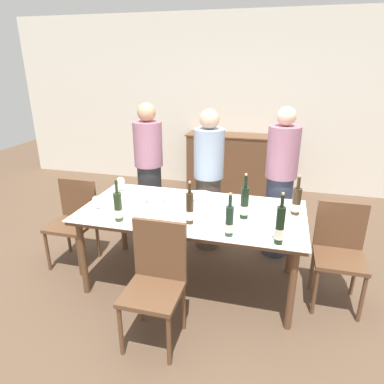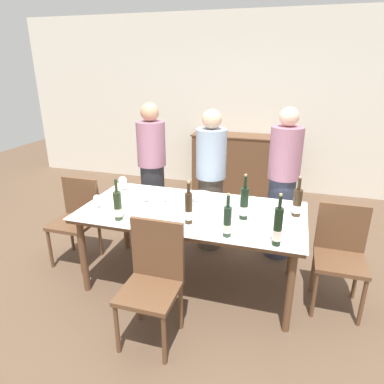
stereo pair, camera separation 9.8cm
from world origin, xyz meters
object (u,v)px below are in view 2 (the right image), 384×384
Objects in this scene: sideboard_cabinet at (240,164)px; wine_glass_1 at (167,193)px; wine_bottle_4 at (118,206)px; chair_near_front at (153,275)px; person_guest_right at (282,186)px; person_guest_left at (211,182)px; chair_right_end at (340,250)px; person_host at (152,173)px; wine_bottle_0 at (227,222)px; wine_glass_0 at (123,181)px; wine_bottle_2 at (278,228)px; wine_bottle_5 at (297,203)px; chair_left_end at (77,214)px; wine_glass_3 at (146,194)px; wine_glass_2 at (97,199)px; ice_bucket at (200,203)px; wine_bottle_1 at (189,209)px; dining_table at (192,217)px; wine_bottle_3 at (244,204)px.

wine_glass_1 is (-0.30, -2.60, 0.40)m from sideboard_cabinet.
wine_bottle_4 is 0.39× the size of chair_near_front.
person_guest_right is at bearing 41.25° from wine_bottle_4.
wine_bottle_4 is 0.23× the size of person_guest_left.
person_host is (-2.06, 0.74, 0.29)m from chair_right_end.
wine_glass_1 is 0.09× the size of person_host.
wine_bottle_0 is 1.41m from wine_glass_0.
wine_glass_1 is at bearing -96.61° from sideboard_cabinet.
wine_bottle_2 is 1.11× the size of wine_bottle_4.
person_guest_right reaches higher than wine_bottle_5.
wine_glass_0 is 0.18× the size of chair_left_end.
wine_glass_3 is 0.90m from chair_left_end.
wine_bottle_4 reaches higher than wine_glass_3.
person_guest_right is (-0.02, 1.21, -0.09)m from wine_bottle_2.
chair_near_front reaches higher than wine_glass_2.
person_guest_left reaches higher than wine_bottle_4.
ice_bucket reaches higher than sideboard_cabinet.
chair_near_front is at bearing -34.14° from wine_glass_2.
wine_bottle_1 is at bearing -2.81° from wine_glass_2.
wine_bottle_4 is 0.42m from wine_glass_3.
person_guest_right is (1.24, 0.74, -0.04)m from wine_glass_3.
person_guest_left is at bearing 90.84° from dining_table.
wine_bottle_0 is 1.23m from person_guest_left.
wine_glass_0 is at bearing 114.30° from wine_bottle_4.
chair_right_end is at bearing 15.40° from wine_bottle_1.
wine_glass_2 is 1.06× the size of wine_glass_3.
ice_bucket reaches higher than wine_glass_3.
wine_glass_0 is 0.58m from wine_glass_1.
chair_left_end is (-1.33, -2.62, 0.05)m from sideboard_cabinet.
wine_bottle_4 reaches higher than ice_bucket.
dining_table is 13.64× the size of wine_glass_1.
wine_bottle_4 is at bearing -100.48° from sideboard_cabinet.
wine_bottle_3 is at bearing -80.46° from sideboard_cabinet.
wine_bottle_5 is 0.38× the size of chair_near_front.
chair_near_front is (-1.00, -0.89, -0.35)m from wine_bottle_5.
wine_bottle_5 reaches higher than wine_glass_3.
dining_table is 1.24× the size of person_guest_right.
person_guest_left is at bearing -5.27° from person_host.
wine_bottle_2 is at bearing -136.00° from chair_right_end.
wine_glass_2 is (-0.01, -0.49, -0.02)m from wine_glass_0.
wine_bottle_1 is at bearing -53.89° from person_host.
wine_bottle_2 is 1.64m from wine_glass_2.
wine_bottle_0 is 1.82m from chair_left_end.
chair_near_front is (0.46, -0.37, -0.36)m from wine_bottle_4.
wine_glass_0 is at bearing 175.08° from chair_right_end.
sideboard_cabinet reaches higher than dining_table.
person_guest_right reaches higher than wine_glass_1.
wine_bottle_3 is at bearing 17.72° from wine_bottle_4.
wine_bottle_5 is 1.39m from chair_near_front.
dining_table is 0.52m from wine_bottle_3.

